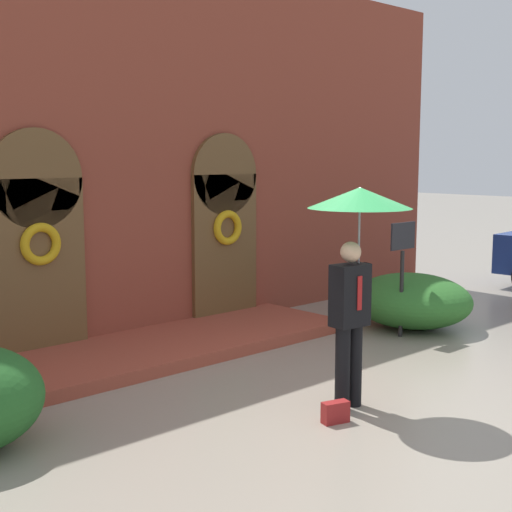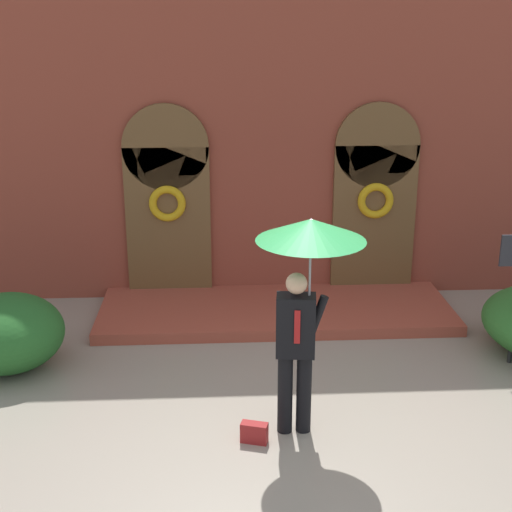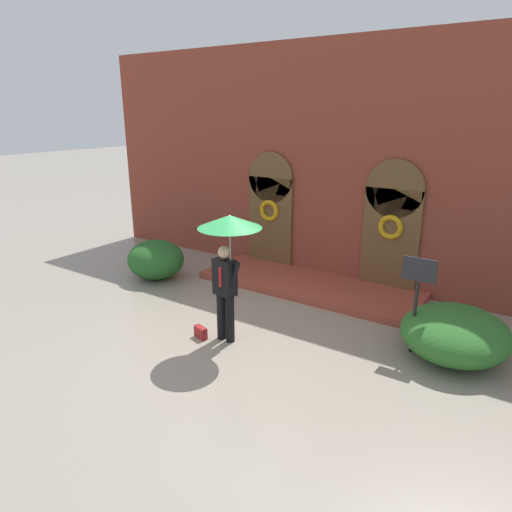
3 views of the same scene
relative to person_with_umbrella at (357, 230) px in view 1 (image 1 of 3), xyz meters
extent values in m
plane|color=gray|center=(-0.04, 0.07, -1.91)|extent=(80.00, 80.00, 0.00)
cube|color=brown|center=(-0.04, 4.27, 0.89)|extent=(14.00, 0.50, 5.60)
cube|color=brown|center=(-1.64, 3.98, -0.71)|extent=(1.30, 0.08, 2.40)
cylinder|color=brown|center=(-1.64, 3.98, 0.49)|extent=(1.30, 0.08, 1.30)
cube|color=brown|center=(1.56, 3.98, -0.71)|extent=(1.30, 0.08, 2.40)
cylinder|color=brown|center=(1.56, 3.98, 0.49)|extent=(1.30, 0.08, 1.30)
torus|color=#C69314|center=(-1.64, 3.91, -0.36)|extent=(0.56, 0.12, 0.56)
torus|color=#C69314|center=(1.56, 3.91, -0.36)|extent=(0.56, 0.12, 0.56)
cube|color=#98402E|center=(-0.04, 3.12, -1.83)|extent=(5.20, 1.80, 0.16)
cylinder|color=black|center=(-0.20, 0.00, -1.46)|extent=(0.16, 0.16, 0.90)
cylinder|color=black|center=(0.00, 0.00, -1.46)|extent=(0.16, 0.16, 0.90)
cube|color=black|center=(-0.10, 0.00, -0.68)|extent=(0.42, 0.28, 0.66)
cube|color=#A51919|center=(-0.10, -0.13, -0.64)|extent=(0.06, 0.02, 0.36)
sphere|color=tan|center=(-0.10, 0.00, -0.22)|extent=(0.22, 0.22, 0.22)
cylinder|color=black|center=(0.12, 0.00, -0.58)|extent=(0.22, 0.09, 0.46)
cylinder|color=gray|center=(0.03, 0.00, -0.26)|extent=(0.02, 0.02, 0.98)
cone|color=#1E7538|center=(0.03, 0.00, 0.34)|extent=(1.10, 1.10, 0.22)
cone|color=white|center=(0.03, 0.00, 0.35)|extent=(0.61, 0.61, 0.20)
cube|color=maroon|center=(-0.54, -0.20, -1.80)|extent=(0.30, 0.20, 0.22)
cylinder|color=black|center=(2.85, 1.45, -1.26)|extent=(0.06, 0.06, 1.30)
cube|color=#232328|center=(2.85, 1.45, -0.39)|extent=(0.56, 0.03, 0.40)
ellipsoid|color=#2D6B28|center=(3.49, 1.70, -1.49)|extent=(1.79, 1.92, 0.85)
camera|label=1|loc=(-5.83, -4.73, 0.76)|focal=50.00mm
camera|label=2|loc=(-0.87, -6.66, 2.29)|focal=50.00mm
camera|label=3|loc=(4.55, -5.96, 2.11)|focal=32.00mm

